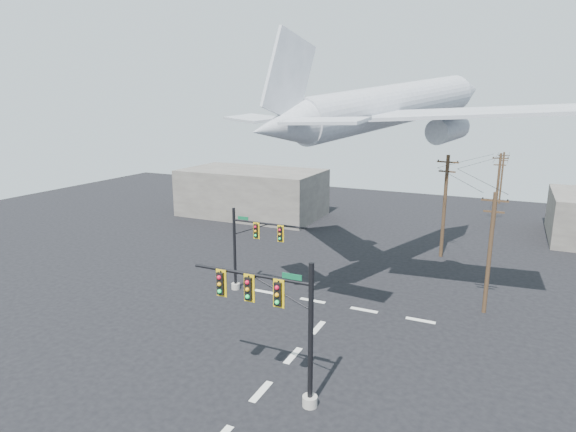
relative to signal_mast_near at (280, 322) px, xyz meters
The scene contains 11 objects.
ground 4.34m from the signal_mast_near, behind, with size 120.00×120.00×0.00m, color black.
lane_markings 6.95m from the signal_mast_near, 101.75° to the left, with size 14.00×21.20×0.01m.
signal_mast_near is the anchor object (origin of this frame).
signal_mast_far 14.28m from the signal_mast_near, 125.50° to the left, with size 6.47×0.73×6.67m.
utility_pole_a 17.67m from the signal_mast_near, 60.44° to the left, with size 1.75×0.29×8.71m.
utility_pole_b 27.61m from the signal_mast_near, 81.44° to the left, with size 1.99×0.43×9.85m.
utility_pole_c 43.45m from the signal_mast_near, 79.05° to the left, with size 1.79×0.34×8.74m.
utility_pole_d 57.52m from the signal_mast_near, 81.62° to the left, with size 1.57×0.26×7.58m.
power_lines 36.72m from the signal_mast_near, 79.01° to the left, with size 6.29×41.55×1.09m.
airliner 20.30m from the signal_mast_near, 87.13° to the left, with size 25.07×27.25×7.32m.
building_left 41.00m from the signal_mast_near, 121.04° to the left, with size 18.00×10.00×6.00m, color slate.
Camera 1 is at (10.61, -19.45, 14.62)m, focal length 30.00 mm.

